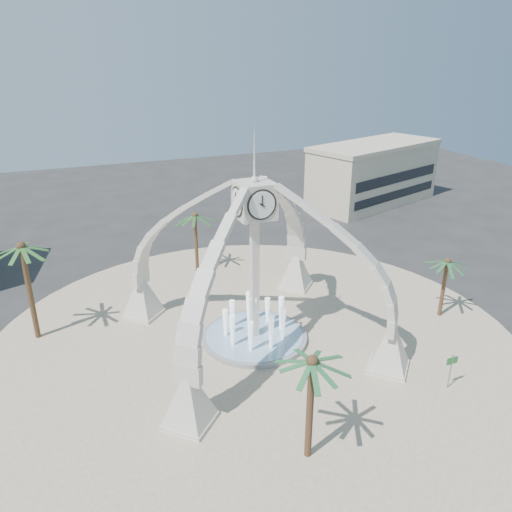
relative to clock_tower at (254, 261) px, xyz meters
name	(u,v)px	position (x,y,z in m)	size (l,w,h in m)	color
ground	(255,339)	(0.00, 0.00, -6.49)	(140.00, 140.00, 0.00)	#282828
plaza	(255,339)	(0.00, 0.00, -6.46)	(40.00, 40.00, 0.06)	#BFB08E
clock_tower	(254,261)	(0.00, 0.00, 0.00)	(17.94, 17.94, 16.30)	beige
fountain	(255,336)	(0.00, 0.00, -6.20)	(8.00, 8.00, 3.62)	gray
building_ne	(374,173)	(30.00, 28.00, -2.18)	(21.87, 14.17, 8.60)	beige
palm_east	(448,262)	(15.67, -2.46, -1.62)	(3.64, 3.64, 5.60)	brown
palm_west	(21,248)	(-15.27, 6.72, 0.91)	(4.67, 4.67, 8.34)	brown
palm_north	(195,216)	(-0.36, 14.13, -0.73)	(4.83, 4.83, 6.55)	brown
palm_south	(312,363)	(-1.87, -12.04, -0.50)	(4.92, 4.92, 6.85)	brown
street_sign	(451,365)	(9.38, -10.36, -4.68)	(0.93, 0.08, 2.54)	slate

